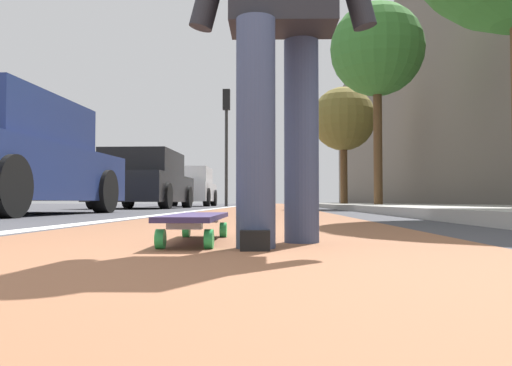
{
  "coord_description": "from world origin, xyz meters",
  "views": [
    {
      "loc": [
        -1.17,
        -0.23,
        0.16
      ],
      "look_at": [
        12.16,
        0.22,
        0.65
      ],
      "focal_mm": 36.88,
      "sensor_mm": 36.0,
      "label": 1
    }
  ],
  "objects_px": {
    "parked_car_near": "(0,159)",
    "skateboard": "(196,220)",
    "street_tree_mid": "(377,50)",
    "street_tree_far": "(344,119)",
    "parked_car_far": "(189,188)",
    "traffic_light": "(226,126)",
    "parked_car_mid": "(145,181)"
  },
  "relations": [
    {
      "from": "parked_car_far",
      "to": "street_tree_mid",
      "type": "bearing_deg",
      "value": -140.89
    },
    {
      "from": "street_tree_mid",
      "to": "street_tree_far",
      "type": "distance_m",
      "value": 6.39
    },
    {
      "from": "parked_car_mid",
      "to": "parked_car_far",
      "type": "height_order",
      "value": "parked_car_far"
    },
    {
      "from": "skateboard",
      "to": "parked_car_mid",
      "type": "distance_m",
      "value": 11.75
    },
    {
      "from": "parked_car_near",
      "to": "street_tree_far",
      "type": "height_order",
      "value": "street_tree_far"
    },
    {
      "from": "parked_car_mid",
      "to": "street_tree_far",
      "type": "height_order",
      "value": "street_tree_far"
    },
    {
      "from": "parked_car_far",
      "to": "traffic_light",
      "type": "relative_size",
      "value": 0.9
    },
    {
      "from": "parked_car_mid",
      "to": "street_tree_far",
      "type": "bearing_deg",
      "value": -44.64
    },
    {
      "from": "skateboard",
      "to": "parked_car_far",
      "type": "height_order",
      "value": "parked_car_far"
    },
    {
      "from": "skateboard",
      "to": "parked_car_near",
      "type": "height_order",
      "value": "parked_car_near"
    },
    {
      "from": "parked_car_far",
      "to": "street_tree_far",
      "type": "relative_size",
      "value": 0.92
    },
    {
      "from": "skateboard",
      "to": "street_tree_mid",
      "type": "distance_m",
      "value": 12.02
    },
    {
      "from": "skateboard",
      "to": "street_tree_mid",
      "type": "relative_size",
      "value": 0.16
    },
    {
      "from": "skateboard",
      "to": "parked_car_far",
      "type": "distance_m",
      "value": 18.48
    },
    {
      "from": "parked_car_far",
      "to": "skateboard",
      "type": "bearing_deg",
      "value": -170.75
    },
    {
      "from": "parked_car_mid",
      "to": "traffic_light",
      "type": "xyz_separation_m",
      "value": [
        6.8,
        -1.5,
        2.43
      ]
    },
    {
      "from": "parked_car_mid",
      "to": "parked_car_far",
      "type": "relative_size",
      "value": 1.07
    },
    {
      "from": "parked_car_mid",
      "to": "street_tree_far",
      "type": "relative_size",
      "value": 0.98
    },
    {
      "from": "skateboard",
      "to": "parked_car_near",
      "type": "relative_size",
      "value": 0.19
    },
    {
      "from": "traffic_light",
      "to": "street_tree_mid",
      "type": "xyz_separation_m",
      "value": [
        -7.15,
        -4.43,
        0.84
      ]
    },
    {
      "from": "traffic_light",
      "to": "parked_car_mid",
      "type": "bearing_deg",
      "value": 167.57
    },
    {
      "from": "parked_car_mid",
      "to": "street_tree_far",
      "type": "distance_m",
      "value": 8.81
    },
    {
      "from": "skateboard",
      "to": "traffic_light",
      "type": "xyz_separation_m",
      "value": [
        18.14,
        1.52,
        3.03
      ]
    },
    {
      "from": "parked_car_mid",
      "to": "parked_car_far",
      "type": "distance_m",
      "value": 6.89
    },
    {
      "from": "traffic_light",
      "to": "skateboard",
      "type": "bearing_deg",
      "value": -175.21
    },
    {
      "from": "parked_car_near",
      "to": "parked_car_far",
      "type": "height_order",
      "value": "parked_car_far"
    },
    {
      "from": "skateboard",
      "to": "parked_car_far",
      "type": "bearing_deg",
      "value": 9.25
    },
    {
      "from": "skateboard",
      "to": "parked_car_mid",
      "type": "relative_size",
      "value": 0.19
    },
    {
      "from": "parked_car_near",
      "to": "skateboard",
      "type": "bearing_deg",
      "value": -144.34
    },
    {
      "from": "traffic_light",
      "to": "street_tree_far",
      "type": "height_order",
      "value": "traffic_light"
    },
    {
      "from": "street_tree_mid",
      "to": "parked_car_mid",
      "type": "bearing_deg",
      "value": 86.68
    },
    {
      "from": "traffic_light",
      "to": "parked_car_near",
      "type": "bearing_deg",
      "value": 173.23
    }
  ]
}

